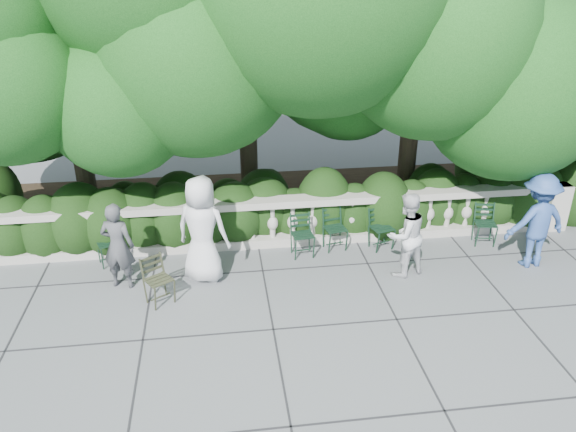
{
  "coord_description": "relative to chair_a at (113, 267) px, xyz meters",
  "views": [
    {
      "loc": [
        -1.22,
        -8.14,
        5.36
      ],
      "look_at": [
        0.0,
        1.0,
        1.0
      ],
      "focal_mm": 35.0,
      "sensor_mm": 36.0,
      "label": 1
    }
  ],
  "objects": [
    {
      "name": "chair_a",
      "position": [
        0.0,
        0.0,
        0.0
      ],
      "size": [
        0.58,
        0.61,
        0.84
      ],
      "primitive_type": null,
      "rotation": [
        0.0,
        0.0,
        0.37
      ],
      "color": "black",
      "rests_on": "ground"
    },
    {
      "name": "shrub_hedge",
      "position": [
        3.26,
        1.68,
        0.0
      ],
      "size": [
        15.0,
        2.6,
        1.7
      ],
      "primitive_type": null,
      "color": "black",
      "rests_on": "ground"
    },
    {
      "name": "chair_weathered",
      "position": [
        1.05,
        -1.44,
        0.0
      ],
      "size": [
        0.63,
        0.64,
        0.84
      ],
      "primitive_type": null,
      "rotation": [
        0.0,
        0.0,
        0.58
      ],
      "color": "black",
      "rests_on": "ground"
    },
    {
      "name": "person_older_blue",
      "position": [
        7.77,
        -0.93,
        0.91
      ],
      "size": [
        1.24,
        0.8,
        1.81
      ],
      "primitive_type": "imported",
      "rotation": [
        0.0,
        0.0,
        3.26
      ],
      "color": "#2F4E8E",
      "rests_on": "ground"
    },
    {
      "name": "ground",
      "position": [
        3.26,
        -1.32,
        0.0
      ],
      "size": [
        90.0,
        90.0,
        0.0
      ],
      "primitive_type": "plane",
      "color": "#53565B",
      "rests_on": "ground"
    },
    {
      "name": "chair_c",
      "position": [
        3.6,
        -0.18,
        0.0
      ],
      "size": [
        0.49,
        0.52,
        0.84
      ],
      "primitive_type": null,
      "rotation": [
        0.0,
        0.0,
        0.1
      ],
      "color": "black",
      "rests_on": "ground"
    },
    {
      "name": "chair_f",
      "position": [
        7.25,
        -0.18,
        0.0
      ],
      "size": [
        0.52,
        0.55,
        0.84
      ],
      "primitive_type": null,
      "rotation": [
        0.0,
        0.0,
        -0.19
      ],
      "color": "black",
      "rests_on": "ground"
    },
    {
      "name": "balustrade",
      "position": [
        3.26,
        0.48,
        0.49
      ],
      "size": [
        12.0,
        0.44,
        1.0
      ],
      "color": "#9E998E",
      "rests_on": "ground"
    },
    {
      "name": "tree_canopy",
      "position": [
        3.95,
        1.88,
        3.96
      ],
      "size": [
        15.04,
        6.52,
        6.78
      ],
      "color": "#3F3023",
      "rests_on": "ground"
    },
    {
      "name": "person_woman_grey",
      "position": [
        0.27,
        -0.68,
        0.79
      ],
      "size": [
        0.66,
        0.52,
        1.58
      ],
      "primitive_type": "imported",
      "rotation": [
        0.0,
        0.0,
        2.87
      ],
      "color": "#404246",
      "rests_on": "ground"
    },
    {
      "name": "person_casual_man",
      "position": [
        5.3,
        -0.94,
        0.79
      ],
      "size": [
        0.93,
        0.82,
        1.58
      ],
      "primitive_type": "imported",
      "rotation": [
        0.0,
        0.0,
        3.49
      ],
      "color": "silver",
      "rests_on": "ground"
    },
    {
      "name": "chair_d",
      "position": [
        4.29,
        0.01,
        0.0
      ],
      "size": [
        0.52,
        0.55,
        0.84
      ],
      "primitive_type": null,
      "rotation": [
        0.0,
        0.0,
        0.19
      ],
      "color": "black",
      "rests_on": "ground"
    },
    {
      "name": "chair_e",
      "position": [
        5.21,
        -0.09,
        0.0
      ],
      "size": [
        0.56,
        0.58,
        0.84
      ],
      "primitive_type": null,
      "rotation": [
        0.0,
        0.0,
        0.28
      ],
      "color": "black",
      "rests_on": "ground"
    },
    {
      "name": "person_businessman",
      "position": [
        1.72,
        -0.62,
        0.98
      ],
      "size": [
        1.12,
        0.95,
        1.95
      ],
      "primitive_type": "imported",
      "rotation": [
        0.0,
        0.0,
        2.73
      ],
      "color": "silver",
      "rests_on": "ground"
    }
  ]
}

